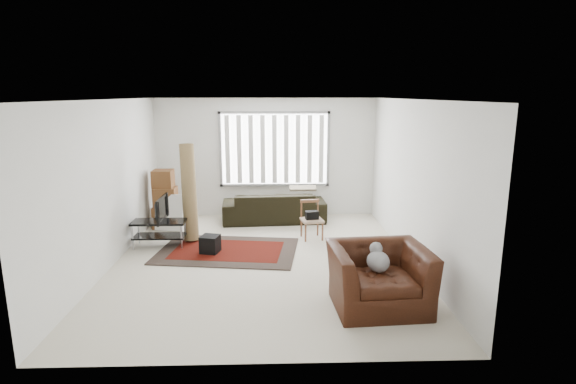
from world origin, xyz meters
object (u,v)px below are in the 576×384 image
at_px(side_chair, 312,218).
at_px(armchair, 379,273).
at_px(sofa, 274,202).
at_px(moving_boxes, 165,201).
at_px(tv_stand, 159,228).

xyz_separation_m(side_chair, armchair, (0.65, -2.91, 0.05)).
bearing_deg(sofa, moving_boxes, 5.76).
height_order(moving_boxes, side_chair, moving_boxes).
distance_m(sofa, armchair, 4.39).
xyz_separation_m(tv_stand, sofa, (2.13, 1.64, 0.08)).
relative_size(tv_stand, side_chair, 1.31).
xyz_separation_m(moving_boxes, armchair, (3.69, -3.78, -0.10)).
xyz_separation_m(tv_stand, moving_boxes, (-0.17, 1.25, 0.22)).
bearing_deg(tv_stand, moving_boxes, 97.86).
relative_size(sofa, armchair, 1.69).
bearing_deg(armchair, moving_boxes, 130.27).
bearing_deg(armchair, side_chair, 98.55).
xyz_separation_m(tv_stand, armchair, (3.52, -2.53, 0.12)).
xyz_separation_m(tv_stand, side_chair, (2.87, 0.38, 0.06)).
bearing_deg(side_chair, moving_boxes, 153.59).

